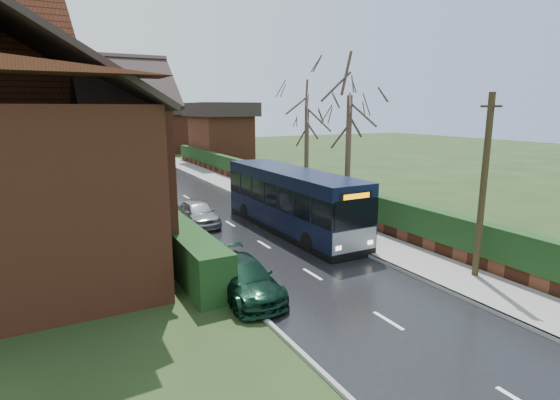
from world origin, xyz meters
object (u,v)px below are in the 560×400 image
car_green (243,278)px  telegraph_pole (483,188)px  brick_house (26,149)px  bus (292,201)px  bus_stop_sign (303,186)px  car_silver (198,213)px

car_green → telegraph_pole: 8.59m
brick_house → telegraph_pole: size_ratio=2.27×
bus → bus_stop_sign: bus is taller
car_silver → bus_stop_sign: 5.79m
brick_house → telegraph_pole: bearing=-35.7°
brick_house → car_green: size_ratio=3.60×
car_green → telegraph_pole: bearing=-16.6°
telegraph_pole → car_green: bearing=167.9°
brick_house → telegraph_pole: brick_house is taller
car_silver → bus: bearing=-41.0°
brick_house → bus: bearing=-7.1°
telegraph_pole → brick_house: bearing=150.3°
bus → telegraph_pole: (2.66, -8.41, 1.76)m
bus → brick_house: bearing=172.1°
brick_house → telegraph_pole: 16.78m
telegraph_pole → car_silver: bearing=124.7°
car_silver → telegraph_pole: telegraph_pole is taller
car_green → telegraph_pole: telegraph_pole is taller
brick_house → bus: 11.39m
brick_house → bus: (10.93, -1.36, -2.89)m
bus → car_silver: bus is taller
bus → car_green: size_ratio=2.45×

